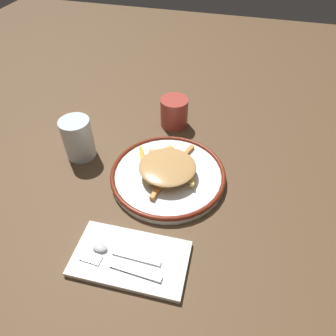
% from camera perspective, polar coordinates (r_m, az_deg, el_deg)
% --- Properties ---
extents(ground_plane, '(2.60, 2.60, 0.00)m').
position_cam_1_polar(ground_plane, '(0.81, -0.00, -1.91)').
color(ground_plane, brown).
extents(plate, '(0.30, 0.30, 0.02)m').
position_cam_1_polar(plate, '(0.80, -0.00, -1.29)').
color(plate, white).
rests_on(plate, ground_plane).
extents(fries_heap, '(0.22, 0.19, 0.04)m').
position_cam_1_polar(fries_heap, '(0.78, -0.25, 0.14)').
color(fries_heap, gold).
rests_on(fries_heap, plate).
extents(napkin, '(0.14, 0.24, 0.01)m').
position_cam_1_polar(napkin, '(0.66, -7.06, -16.52)').
color(napkin, white).
rests_on(napkin, ground_plane).
extents(fork, '(0.03, 0.18, 0.01)m').
position_cam_1_polar(fork, '(0.65, -9.06, -17.88)').
color(fork, silver).
rests_on(fork, napkin).
extents(spoon, '(0.02, 0.15, 0.01)m').
position_cam_1_polar(spoon, '(0.67, -10.05, -15.26)').
color(spoon, silver).
rests_on(spoon, napkin).
extents(water_glass, '(0.08, 0.08, 0.12)m').
position_cam_1_polar(water_glass, '(0.87, -16.55, 5.33)').
color(water_glass, silver).
rests_on(water_glass, ground_plane).
extents(coffee_mug, '(0.11, 0.09, 0.09)m').
position_cam_1_polar(coffee_mug, '(0.96, 1.18, 10.48)').
color(coffee_mug, '#AA3E34').
rests_on(coffee_mug, ground_plane).
extents(salt_shaker, '(0.04, 0.04, 0.08)m').
position_cam_1_polar(salt_shaker, '(0.92, -17.77, 6.38)').
color(salt_shaker, silver).
rests_on(salt_shaker, ground_plane).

